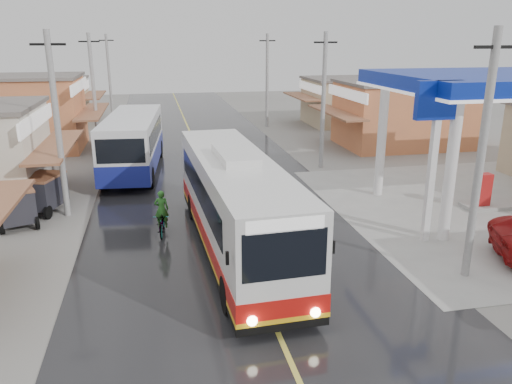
% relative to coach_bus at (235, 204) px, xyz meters
% --- Properties ---
extents(ground, '(120.00, 120.00, 0.00)m').
position_rel_coach_bus_xyz_m(ground, '(0.21, -3.63, -1.84)').
color(ground, slate).
rests_on(ground, ground).
extents(road, '(12.00, 90.00, 0.02)m').
position_rel_coach_bus_xyz_m(road, '(0.21, 11.37, -1.83)').
color(road, black).
rests_on(road, ground).
extents(centre_line, '(0.15, 90.00, 0.01)m').
position_rel_coach_bus_xyz_m(centre_line, '(0.21, 11.37, -1.82)').
color(centre_line, '#D8CC4C').
rests_on(centre_line, road).
extents(shopfronts_right, '(11.00, 44.00, 4.80)m').
position_rel_coach_bus_xyz_m(shopfronts_right, '(15.21, 8.37, -1.84)').
color(shopfronts_right, beige).
rests_on(shopfronts_right, ground).
extents(utility_poles_left, '(1.60, 50.00, 8.00)m').
position_rel_coach_bus_xyz_m(utility_poles_left, '(-6.79, 12.37, -1.84)').
color(utility_poles_left, gray).
rests_on(utility_poles_left, ground).
extents(utility_poles_right, '(1.60, 36.00, 8.00)m').
position_rel_coach_bus_xyz_m(utility_poles_right, '(7.21, 11.37, -1.84)').
color(utility_poles_right, gray).
rests_on(utility_poles_right, ground).
extents(coach_bus, '(3.23, 12.34, 3.82)m').
position_rel_coach_bus_xyz_m(coach_bus, '(0.00, 0.00, 0.00)').
color(coach_bus, silver).
rests_on(coach_bus, road).
extents(second_bus, '(3.57, 10.23, 3.33)m').
position_rel_coach_bus_xyz_m(second_bus, '(-3.99, 12.55, -0.05)').
color(second_bus, silver).
rests_on(second_bus, road).
extents(cyclist, '(0.78, 1.81, 1.90)m').
position_rel_coach_bus_xyz_m(cyclist, '(-2.65, 2.19, -1.22)').
color(cyclist, black).
rests_on(cyclist, ground).
extents(tricycle_near, '(2.05, 2.57, 1.72)m').
position_rel_coach_bus_xyz_m(tricycle_near, '(-7.86, 6.07, -0.86)').
color(tricycle_near, '#26262D').
rests_on(tricycle_near, ground).
extents(tricycle_far, '(2.17, 2.45, 1.72)m').
position_rel_coach_bus_xyz_m(tricycle_far, '(-8.67, 4.41, -0.86)').
color(tricycle_far, '#26262D').
rests_on(tricycle_far, ground).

